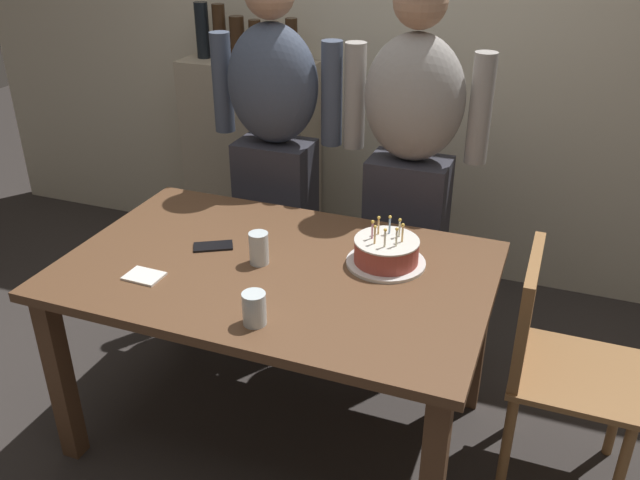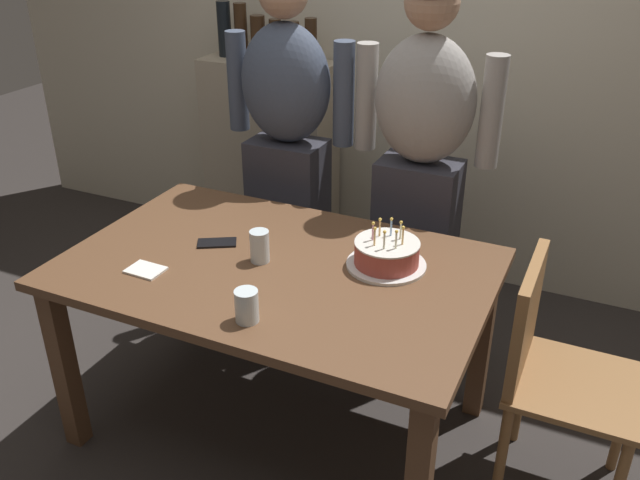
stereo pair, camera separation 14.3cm
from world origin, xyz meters
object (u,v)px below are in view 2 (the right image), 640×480
object	(u,v)px
birthday_cake	(387,255)
person_man_bearded	(287,151)
cell_phone	(217,243)
napkin_stack	(146,270)
dining_chair	(550,365)
person_woman_cardigan	(420,172)
water_glass_far	(259,247)
water_glass_near	(247,306)

from	to	relation	value
birthday_cake	person_man_bearded	bearing A→B (deg)	139.85
cell_phone	napkin_stack	bearing A→B (deg)	-142.12
napkin_stack	cell_phone	bearing A→B (deg)	67.72
napkin_stack	dining_chair	bearing A→B (deg)	15.23
person_man_bearded	person_woman_cardigan	xyz separation A→B (m)	(0.62, 0.00, 0.00)
water_glass_far	dining_chair	distance (m)	1.06
water_glass_far	napkin_stack	distance (m)	0.40
water_glass_near	water_glass_far	xyz separation A→B (m)	(-0.15, 0.34, 0.01)
water_glass_far	dining_chair	bearing A→B (deg)	7.61
person_woman_cardigan	birthday_cake	bearing A→B (deg)	96.72
cell_phone	water_glass_near	bearing A→B (deg)	-77.12
cell_phone	birthday_cake	bearing A→B (deg)	-20.22
cell_phone	dining_chair	distance (m)	1.25
dining_chair	birthday_cake	bearing A→B (deg)	88.11
water_glass_near	person_woman_cardigan	distance (m)	1.10
birthday_cake	person_man_bearded	world-z (taller)	person_man_bearded
cell_phone	napkin_stack	xyz separation A→B (m)	(-0.11, -0.28, 0.00)
water_glass_near	water_glass_far	distance (m)	0.38
water_glass_far	person_man_bearded	bearing A→B (deg)	110.04
birthday_cake	dining_chair	size ratio (longest dim) A/B	0.32
napkin_stack	birthday_cake	bearing A→B (deg)	27.29
water_glass_far	napkin_stack	xyz separation A→B (m)	(-0.33, -0.23, -0.05)
water_glass_far	cell_phone	world-z (taller)	water_glass_far
water_glass_near	person_man_bearded	world-z (taller)	person_man_bearded
person_woman_cardigan	water_glass_near	bearing A→B (deg)	79.39
birthday_cake	water_glass_near	size ratio (longest dim) A/B	2.66
napkin_stack	water_glass_far	bearing A→B (deg)	35.22
water_glass_near	dining_chair	xyz separation A→B (m)	(0.87, 0.48, -0.28)
person_woman_cardigan	napkin_stack	bearing A→B (deg)	54.98
cell_phone	person_man_bearded	xyz separation A→B (m)	(-0.06, 0.69, 0.13)
napkin_stack	person_woman_cardigan	distance (m)	1.19
water_glass_near	person_man_bearded	distance (m)	1.16
water_glass_near	dining_chair	world-z (taller)	dining_chair
water_glass_far	person_woman_cardigan	world-z (taller)	person_woman_cardigan
person_man_bearded	dining_chair	size ratio (longest dim) A/B	1.90
napkin_stack	dining_chair	distance (m)	1.41
water_glass_far	napkin_stack	bearing A→B (deg)	-144.78
birthday_cake	water_glass_far	distance (m)	0.45
person_woman_cardigan	cell_phone	bearing A→B (deg)	50.72
water_glass_far	person_man_bearded	world-z (taller)	person_man_bearded
cell_phone	dining_chair	xyz separation A→B (m)	(1.23, 0.09, -0.23)
birthday_cake	dining_chair	bearing A→B (deg)	-1.89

